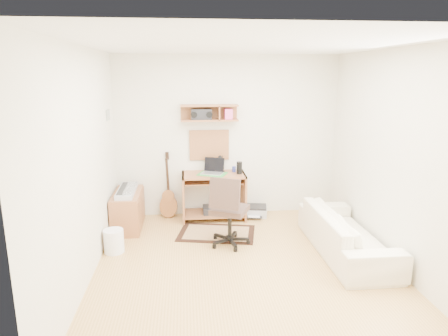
{
  "coord_description": "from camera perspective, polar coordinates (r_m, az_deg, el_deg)",
  "views": [
    {
      "loc": [
        -0.69,
        -4.41,
        2.29
      ],
      "look_at": [
        -0.15,
        1.05,
        1.0
      ],
      "focal_mm": 32.07,
      "sensor_mm": 36.0,
      "label": 1
    }
  ],
  "objects": [
    {
      "name": "wall_shelf",
      "position": [
        6.33,
        -2.1,
        7.87
      ],
      "size": [
        0.9,
        0.25,
        0.26
      ],
      "primitive_type": "cube",
      "color": "#9D5F37",
      "rests_on": "back_wall"
    },
    {
      "name": "music_keyboard",
      "position": [
        6.19,
        -13.7,
        -3.15
      ],
      "size": [
        0.24,
        0.78,
        0.07
      ],
      "primitive_type": "cube",
      "color": "#B2B5BA",
      "rests_on": "cabinet"
    },
    {
      "name": "cork_board",
      "position": [
        6.5,
        -2.12,
        3.3
      ],
      "size": [
        0.64,
        0.03,
        0.49
      ],
      "primitive_type": "cube",
      "color": "tan",
      "rests_on": "back_wall"
    },
    {
      "name": "waste_basket",
      "position": [
        5.53,
        -15.43,
        -10.01
      ],
      "size": [
        0.29,
        0.29,
        0.31
      ],
      "primitive_type": "cylinder",
      "rotation": [
        0.0,
        0.0,
        0.11
      ],
      "color": "white",
      "rests_on": "floor"
    },
    {
      "name": "sofa",
      "position": [
        5.48,
        17.1,
        -7.89
      ],
      "size": [
        0.55,
        1.89,
        0.74
      ],
      "primitive_type": "imported",
      "rotation": [
        0.0,
        0.0,
        1.57
      ],
      "color": "beige",
      "rests_on": "floor"
    },
    {
      "name": "wall_photo",
      "position": [
        6.04,
        -16.22,
        7.29
      ],
      "size": [
        0.02,
        0.2,
        0.15
      ],
      "primitive_type": "cube",
      "color": "#4C8CBF",
      "rests_on": "left_wall"
    },
    {
      "name": "floor",
      "position": [
        5.02,
        2.96,
        -13.99
      ],
      "size": [
        3.6,
        4.0,
        0.01
      ],
      "primitive_type": "cube",
      "color": "tan",
      "rests_on": "ground"
    },
    {
      "name": "desk",
      "position": [
        6.45,
        -1.47,
        -4.06
      ],
      "size": [
        1.0,
        0.55,
        0.75
      ],
      "primitive_type": null,
      "color": "#9D5F37",
      "rests_on": "floor"
    },
    {
      "name": "pencil_cup",
      "position": [
        6.46,
        1.43,
        -0.16
      ],
      "size": [
        0.06,
        0.06,
        0.09
      ],
      "primitive_type": "cylinder",
      "color": "navy",
      "rests_on": "desk"
    },
    {
      "name": "guitar",
      "position": [
        6.52,
        -8.01,
        -2.48
      ],
      "size": [
        0.31,
        0.22,
        1.08
      ],
      "primitive_type": null,
      "rotation": [
        0.0,
        0.0,
        -0.15
      ],
      "color": "#9E6030",
      "rests_on": "floor"
    },
    {
      "name": "cabinet",
      "position": [
        6.29,
        -13.54,
        -5.86
      ],
      "size": [
        0.4,
        0.9,
        0.55
      ],
      "primitive_type": "cube",
      "color": "#9D5F37",
      "rests_on": "floor"
    },
    {
      "name": "left_wall",
      "position": [
        4.66,
        -19.36,
        0.19
      ],
      "size": [
        0.01,
        4.0,
        2.6
      ],
      "primitive_type": "cube",
      "color": "silver",
      "rests_on": "ground"
    },
    {
      "name": "printer",
      "position": [
        6.69,
        4.33,
        -6.07
      ],
      "size": [
        0.47,
        0.39,
        0.16
      ],
      "primitive_type": "cube",
      "rotation": [
        0.0,
        0.0,
        -0.18
      ],
      "color": "#A5A8AA",
      "rests_on": "floor"
    },
    {
      "name": "boombox",
      "position": [
        6.32,
        -3.24,
        7.66
      ],
      "size": [
        0.32,
        0.15,
        0.16
      ],
      "primitive_type": "cube",
      "color": "black",
      "rests_on": "wall_shelf"
    },
    {
      "name": "task_chair",
      "position": [
        5.45,
        0.83,
        -5.97
      ],
      "size": [
        0.68,
        0.68,
        1.0
      ],
      "primitive_type": null,
      "rotation": [
        0.0,
        0.0,
        -0.43
      ],
      "color": "#3B2B23",
      "rests_on": "floor"
    },
    {
      "name": "ceiling",
      "position": [
        4.48,
        3.38,
        17.23
      ],
      "size": [
        3.6,
        4.0,
        0.01
      ],
      "primitive_type": "cube",
      "color": "white",
      "rests_on": "ground"
    },
    {
      "name": "desk_lamp",
      "position": [
        6.46,
        -0.21,
        0.67
      ],
      "size": [
        0.09,
        0.09,
        0.27
      ],
      "primitive_type": null,
      "color": "black",
      "rests_on": "desk"
    },
    {
      "name": "back_wall",
      "position": [
        6.53,
        0.49,
        4.51
      ],
      "size": [
        3.6,
        0.01,
        2.6
      ],
      "primitive_type": "cube",
      "color": "silver",
      "rests_on": "ground"
    },
    {
      "name": "right_wall",
      "position": [
        5.16,
        23.37,
        1.07
      ],
      "size": [
        0.01,
        4.0,
        2.6
      ],
      "primitive_type": "cube",
      "color": "silver",
      "rests_on": "ground"
    },
    {
      "name": "speaker",
      "position": [
        6.31,
        2.2,
        0.02
      ],
      "size": [
        0.09,
        0.09,
        0.2
      ],
      "primitive_type": "cylinder",
      "color": "black",
      "rests_on": "desk"
    },
    {
      "name": "laptop",
      "position": [
        6.29,
        -1.7,
        0.23
      ],
      "size": [
        0.43,
        0.43,
        0.25
      ],
      "primitive_type": null,
      "rotation": [
        0.0,
        0.0,
        -0.39
      ],
      "color": "silver",
      "rests_on": "desk"
    },
    {
      "name": "rug",
      "position": [
        5.97,
        -1.05,
        -9.24
      ],
      "size": [
        1.22,
        0.94,
        0.01
      ],
      "primitive_type": "cube",
      "rotation": [
        0.0,
        0.0,
        -0.2
      ],
      "color": "#C4B383",
      "rests_on": "floor"
    }
  ]
}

